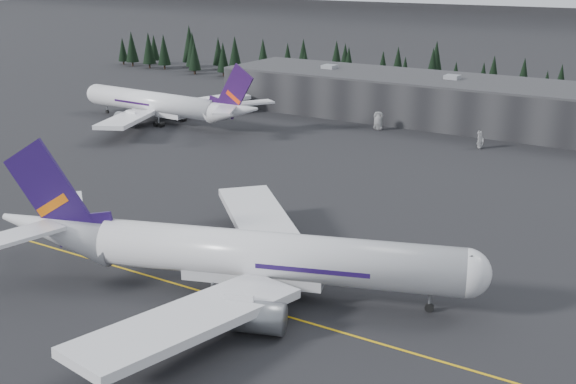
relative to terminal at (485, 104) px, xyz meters
The scene contains 8 objects.
ground 125.16m from the terminal, 90.00° to the right, with size 1400.00×1400.00×0.00m, color black.
taxiline 127.16m from the terminal, 90.00° to the right, with size 400.00×0.40×0.02m, color gold.
terminal is the anchor object (origin of this frame).
treeline 37.02m from the terminal, 90.00° to the left, with size 360.00×20.00×15.00m, color black.
jet_main 124.69m from the terminal, 88.51° to the right, with size 69.02×62.02×20.90m.
jet_parked 90.59m from the terminal, 150.58° to the right, with size 65.52×60.39×19.25m.
gse_vehicle_a 31.21m from the terminal, 139.42° to the right, with size 2.38×5.17×1.44m, color silver.
gse_vehicle_b 27.13m from the terminal, 74.17° to the right, with size 1.83×4.55×1.55m, color silver.
Camera 1 is at (58.88, -74.69, 44.85)m, focal length 45.00 mm.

